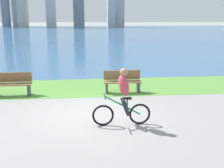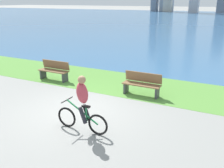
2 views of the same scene
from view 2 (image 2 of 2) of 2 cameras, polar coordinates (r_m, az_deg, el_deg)
name	(u,v)px [view 2 (image 2 of 2)]	position (r m, az deg, el deg)	size (l,w,h in m)	color
ground_plane	(77,112)	(8.57, -7.91, -6.29)	(300.00, 300.00, 0.00)	gray
grass_strip_bayside	(121,83)	(11.39, 1.98, 0.26)	(120.00, 3.24, 0.01)	#59933D
bay_water_surface	(215,20)	(52.26, 22.39, 13.29)	(300.00, 80.99, 0.00)	#386693
cyclist_lead	(82,104)	(7.02, -6.78, -4.59)	(1.67, 0.52, 1.66)	black
bench_near_path	(142,84)	(9.89, 6.83, -0.02)	(1.50, 0.47, 0.90)	brown
bench_far_along_path	(54,70)	(12.04, -13.00, 3.02)	(1.50, 0.47, 0.90)	brown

